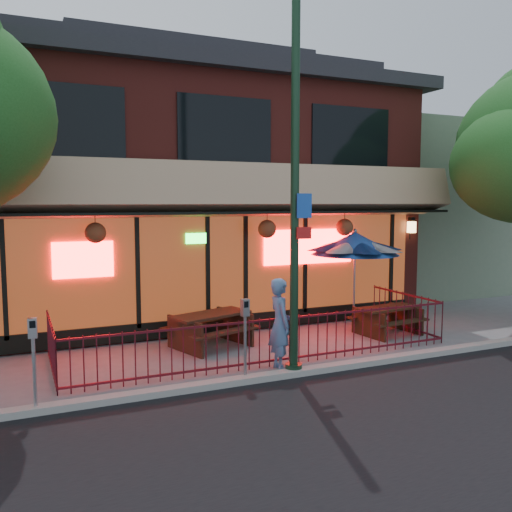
# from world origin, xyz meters

# --- Properties ---
(ground) EXTENTS (80.00, 80.00, 0.00)m
(ground) POSITION_xyz_m (0.00, 0.00, 0.00)
(ground) COLOR gray
(ground) RESTS_ON ground
(curb) EXTENTS (80.00, 0.25, 0.12)m
(curb) POSITION_xyz_m (0.00, -0.50, 0.06)
(curb) COLOR #999993
(curb) RESTS_ON ground
(restaurant_building) EXTENTS (12.96, 9.49, 8.05)m
(restaurant_building) POSITION_xyz_m (0.00, 7.11, 4.13)
(restaurant_building) COLOR maroon
(restaurant_building) RESTS_ON ground
(neighbor_building) EXTENTS (6.00, 7.00, 6.00)m
(neighbor_building) POSITION_xyz_m (9.00, 7.70, 3.00)
(neighbor_building) COLOR slate
(neighbor_building) RESTS_ON ground
(patio_fence) EXTENTS (8.44, 2.62, 1.00)m
(patio_fence) POSITION_xyz_m (0.00, 0.50, 0.63)
(patio_fence) COLOR #50111B
(patio_fence) RESTS_ON ground
(street_light) EXTENTS (0.43, 0.32, 7.00)m
(street_light) POSITION_xyz_m (0.00, -0.40, 3.15)
(street_light) COLOR #152F1E
(street_light) RESTS_ON ground
(picnic_table_left) EXTENTS (2.14, 1.87, 0.77)m
(picnic_table_left) POSITION_xyz_m (-0.80, 2.08, 0.51)
(picnic_table_left) COLOR #382014
(picnic_table_left) RESTS_ON ground
(picnic_table_right) EXTENTS (1.73, 1.40, 0.69)m
(picnic_table_right) POSITION_xyz_m (3.60, 1.43, 0.45)
(picnic_table_right) COLOR #332112
(picnic_table_right) RESTS_ON ground
(patio_umbrella) EXTENTS (2.26, 2.26, 2.58)m
(patio_umbrella) POSITION_xyz_m (3.26, 2.40, 2.20)
(patio_umbrella) COLOR gray
(patio_umbrella) RESTS_ON ground
(pedestrian) EXTENTS (0.50, 0.70, 1.81)m
(pedestrian) POSITION_xyz_m (-0.11, -0.04, 0.90)
(pedestrian) COLOR #5072A1
(pedestrian) RESTS_ON ground
(parking_meter_near) EXTENTS (0.15, 0.13, 1.52)m
(parking_meter_near) POSITION_xyz_m (-1.00, -0.40, 1.03)
(parking_meter_near) COLOR gray
(parking_meter_near) RESTS_ON ground
(parking_meter_far) EXTENTS (0.15, 0.13, 1.51)m
(parking_meter_far) POSITION_xyz_m (-4.56, -0.48, 1.02)
(parking_meter_far) COLOR #A0A3A9
(parking_meter_far) RESTS_ON ground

